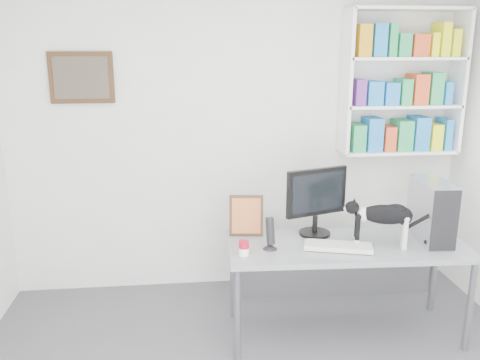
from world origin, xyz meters
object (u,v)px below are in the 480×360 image
at_px(speaker, 270,233).
at_px(keyboard, 338,246).
at_px(bookshelf, 403,82).
at_px(monitor, 316,201).
at_px(pc_tower, 432,211).
at_px(soup_can, 244,248).
at_px(cat, 383,225).
at_px(desk, 345,289).
at_px(leaning_print, 246,215).

bearing_deg(speaker, keyboard, -25.20).
distance_m(bookshelf, monitor, 1.38).
xyz_separation_m(pc_tower, soup_can, (-1.43, -0.14, -0.18)).
bearing_deg(cat, keyboard, -164.22).
height_order(desk, leaning_print, leaning_print).
bearing_deg(leaning_print, speaker, -59.42).
xyz_separation_m(keyboard, speaker, (-0.49, 0.05, 0.10)).
height_order(desk, cat, cat).
relative_size(bookshelf, desk, 0.70).
xyz_separation_m(desk, pc_tower, (0.64, 0.01, 0.60)).
distance_m(desk, keyboard, 0.41).
xyz_separation_m(pc_tower, cat, (-0.41, -0.09, -0.06)).
xyz_separation_m(bookshelf, monitor, (-0.89, -0.62, -0.85)).
bearing_deg(soup_can, desk, 9.21).
distance_m(monitor, pc_tower, 0.86).
relative_size(monitor, leaning_print, 1.66).
bearing_deg(keyboard, monitor, 123.78).
xyz_separation_m(monitor, pc_tower, (0.83, -0.20, -0.04)).
distance_m(soup_can, cat, 1.03).
height_order(keyboard, cat, cat).
bearing_deg(keyboard, cat, 16.35).
bearing_deg(cat, desk, 175.62).
bearing_deg(desk, keyboard, -135.92).
distance_m(desk, cat, 0.59).
relative_size(bookshelf, soup_can, 11.73).
distance_m(desk, speaker, 0.77).
xyz_separation_m(speaker, cat, (0.82, -0.05, 0.04)).
relative_size(desk, monitor, 3.28).
bearing_deg(keyboard, bookshelf, 64.99).
bearing_deg(monitor, bookshelf, 16.99).
relative_size(desk, speaker, 7.16).
bearing_deg(speaker, pc_tower, -17.21).
xyz_separation_m(bookshelf, cat, (-0.47, -0.92, -0.95)).
height_order(monitor, soup_can, monitor).
bearing_deg(leaning_print, cat, -13.35).
xyz_separation_m(speaker, soup_can, (-0.20, -0.09, -0.07)).
bearing_deg(monitor, leaning_print, 155.22).
height_order(bookshelf, leaning_print, bookshelf).
distance_m(bookshelf, keyboard, 1.64).
bearing_deg(monitor, speaker, -165.78).
distance_m(monitor, keyboard, 0.40).
relative_size(bookshelf, cat, 2.29).
relative_size(desk, pc_tower, 3.86).
height_order(keyboard, leaning_print, leaning_print).
bearing_deg(leaning_print, monitor, 0.38).
distance_m(speaker, soup_can, 0.23).
bearing_deg(pc_tower, keyboard, -168.53).
height_order(desk, monitor, monitor).
relative_size(leaning_print, cat, 0.60).
bearing_deg(pc_tower, bookshelf, 89.95).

